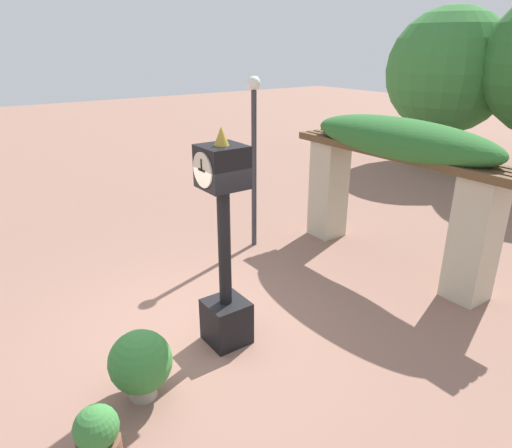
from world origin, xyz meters
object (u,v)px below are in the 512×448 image
pedestal_clock (225,254)px  potted_plant_near_right (141,363)px  lamp_post (254,144)px  potted_plant_near_left (98,436)px

pedestal_clock → potted_plant_near_right: 1.67m
potted_plant_near_right → lamp_post: 4.85m
pedestal_clock → lamp_post: bearing=138.3°
potted_plant_near_left → lamp_post: (-3.45, 4.29, 1.78)m
potted_plant_near_left → lamp_post: 5.78m
lamp_post → pedestal_clock: bearing=-41.7°
potted_plant_near_right → lamp_post: lamp_post is taller
potted_plant_near_right → lamp_post: size_ratio=0.26×
potted_plant_near_left → lamp_post: size_ratio=0.20×
potted_plant_near_left → lamp_post: bearing=128.8°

